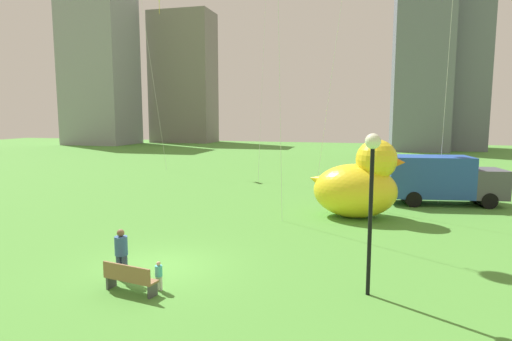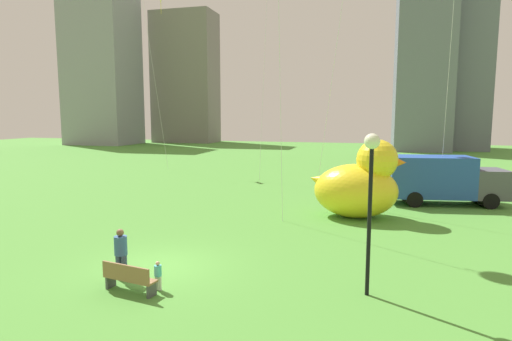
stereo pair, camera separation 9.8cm
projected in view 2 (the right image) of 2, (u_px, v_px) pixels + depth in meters
The scene contains 9 objects.
ground_plane at pixel (159, 267), 14.95m from camera, with size 140.00×140.00×0.00m, color #4F9338.
park_bench at pixel (128, 277), 12.72m from camera, with size 1.78×0.75×0.90m.
person_adult at pixel (121, 252), 13.73m from camera, with size 0.41×0.41×1.66m.
person_child at pixel (158, 274), 12.92m from camera, with size 0.22×0.22×0.90m.
giant_inflatable_duck at pixel (359, 184), 22.01m from camera, with size 4.89×3.14×4.05m.
lamppost at pixel (371, 175), 12.18m from camera, with size 0.45×0.45×4.75m.
box_truck at pixel (442, 180), 25.29m from camera, with size 6.85×3.25×2.85m.
city_skyline at pixel (266, 63), 71.92m from camera, with size 69.01×17.31×34.51m.
kite_yellow at pixel (160, 6), 41.17m from camera, with size 2.49×2.01×17.29m.
Camera 2 is at (7.00, -13.02, 5.26)m, focal length 30.11 mm.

